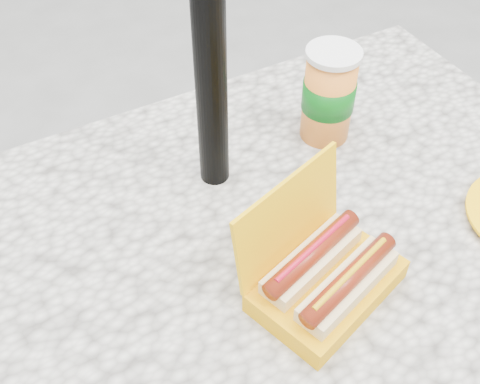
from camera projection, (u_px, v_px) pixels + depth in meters
name	position (u px, v px, depth m)	size (l,w,h in m)	color
picnic_table	(259.00, 278.00, 1.03)	(1.20, 0.80, 0.75)	beige
hotdog_box	(325.00, 275.00, 0.85)	(0.25, 0.22, 0.17)	#FFB807
soda_cup	(329.00, 95.00, 1.06)	(0.10, 0.10, 0.18)	orange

